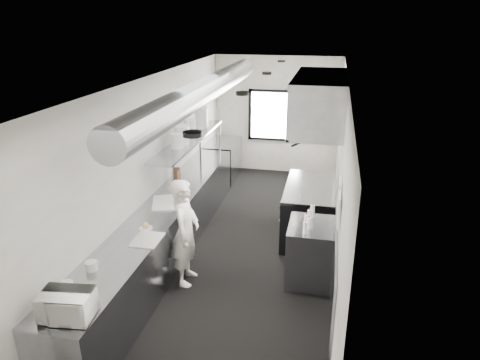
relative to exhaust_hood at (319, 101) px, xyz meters
The scene contains 35 objects.
floor 2.72m from the exhaust_hood, 147.45° to the right, with size 3.00×8.00×0.01m, color black.
ceiling 1.36m from the exhaust_hood, 147.45° to the right, with size 3.00×8.00×0.01m, color silver.
wall_back 3.62m from the exhaust_hood, 108.38° to the left, with size 3.00×0.02×2.80m, color silver.
wall_front 4.93m from the exhaust_hood, 103.13° to the right, with size 3.00×0.02×2.80m, color silver.
wall_left 2.87m from the exhaust_hood, 164.91° to the right, with size 0.02×8.00×2.80m, color silver.
wall_right 1.28m from the exhaust_hood, 60.05° to the right, with size 0.02×8.00×2.80m, color silver.
wall_cladding 1.92m from the exhaust_hood, 46.22° to the right, with size 0.03×5.50×1.10m, color gray.
hvac_duct 1.83m from the exhaust_hood, behind, with size 0.40×0.40×6.40m, color gray.
service_window 3.58m from the exhaust_hood, 108.57° to the left, with size 1.36×0.05×1.25m.
exhaust_hood is the anchor object (origin of this frame).
prep_counter 3.20m from the exhaust_hood, 151.89° to the right, with size 0.70×6.00×0.90m, color gray.
pass_shelf 2.46m from the exhaust_hood, behind, with size 0.45×3.00×0.68m.
range 1.92m from the exhaust_hood, behind, with size 0.88×1.60×0.94m.
bottle_station 2.39m from the exhaust_hood, 87.82° to the right, with size 0.65×0.80×0.90m, color gray.
far_work_table 3.88m from the exhaust_hood, 131.94° to the left, with size 0.70×1.20×0.90m, color gray.
notice_sheet_a 2.09m from the exhaust_hood, 78.88° to the right, with size 0.02×0.28×0.38m, color white.
notice_sheet_b 2.43m from the exhaust_hood, 80.58° to the right, with size 0.02×0.28×0.38m, color white.
line_cook 2.93m from the exhaust_hood, 133.51° to the right, with size 0.58×0.38×1.59m, color silver.
microwave 4.68m from the exhaust_hood, 118.99° to the right, with size 0.47×0.35×0.28m, color white.
deli_tub_a 4.53m from the exhaust_hood, 124.50° to the right, with size 0.15×0.15×0.11m, color beige.
deli_tub_b 4.17m from the exhaust_hood, 127.71° to the right, with size 0.14×0.14×0.10m, color beige.
newspaper 3.41m from the exhaust_hood, 131.82° to the right, with size 0.36×0.44×0.01m, color silver.
small_plate 3.32m from the exhaust_hood, 137.67° to the right, with size 0.19×0.19×0.02m, color silver.
pastry 3.30m from the exhaust_hood, 137.67° to the right, with size 0.08×0.08×0.08m, color #D9B871.
cutting_board 2.90m from the exhaust_hood, 153.93° to the right, with size 0.44×0.59×0.02m, color silver.
knife_block 2.76m from the exhaust_hood, behind, with size 0.10×0.23×0.25m, color #4F291C.
plate_stack_a 2.43m from the exhaust_hood, behind, with size 0.21×0.21×0.25m, color silver.
plate_stack_b 2.39m from the exhaust_hood, behind, with size 0.25×0.25×0.32m, color silver.
plate_stack_c 2.45m from the exhaust_hood, 169.37° to the left, with size 0.23×0.23×0.32m, color silver.
plate_stack_d 2.64m from the exhaust_hood, 153.94° to the left, with size 0.26×0.26×0.40m, color silver.
squeeze_bottle_a 2.18m from the exhaust_hood, 90.97° to the right, with size 0.06×0.06×0.17m, color silver.
squeeze_bottle_b 2.07m from the exhaust_hood, 89.51° to the right, with size 0.05×0.05×0.16m, color silver.
squeeze_bottle_c 2.00m from the exhaust_hood, 91.19° to the right, with size 0.05×0.05×0.16m, color silver.
squeeze_bottle_d 1.90m from the exhaust_hood, 89.82° to the right, with size 0.06×0.06×0.18m, color silver.
squeeze_bottle_e 1.80m from the exhaust_hood, 87.97° to the right, with size 0.06×0.06×0.19m, color silver.
Camera 1 is at (1.31, -6.33, 3.70)m, focal length 32.73 mm.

